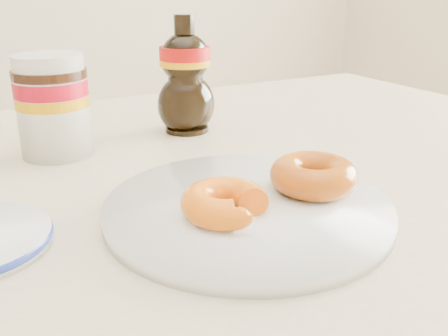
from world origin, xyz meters
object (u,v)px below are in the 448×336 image
nutella_jar (53,102)px  donut_bitten (225,202)px  donut_whole (313,175)px  syrup_bottle (185,75)px  dining_table (165,234)px  plate (247,208)px

nutella_jar → donut_bitten: bearing=-73.0°
donut_bitten → nutella_jar: size_ratio=0.62×
donut_whole → syrup_bottle: (-0.01, 0.32, 0.06)m
dining_table → nutella_jar: nutella_jar is taller
dining_table → nutella_jar: 0.23m
dining_table → nutella_jar: bearing=124.1°
donut_whole → plate: bearing=175.5°
dining_table → plate: plate is taller
donut_bitten → nutella_jar: (-0.09, 0.31, 0.04)m
donut_bitten → syrup_bottle: size_ratio=0.47×
donut_bitten → syrup_bottle: 0.35m
donut_whole → nutella_jar: nutella_jar is taller
donut_bitten → nutella_jar: nutella_jar is taller
nutella_jar → syrup_bottle: syrup_bottle is taller
syrup_bottle → dining_table: bearing=-123.6°
plate → syrup_bottle: syrup_bottle is taller
donut_bitten → donut_whole: (0.12, 0.01, 0.00)m
nutella_jar → syrup_bottle: size_ratio=0.76×
plate → syrup_bottle: (0.07, 0.31, 0.08)m
dining_table → donut_bitten: (-0.00, -0.17, 0.11)m
dining_table → syrup_bottle: syrup_bottle is taller
plate → nutella_jar: bearing=114.3°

